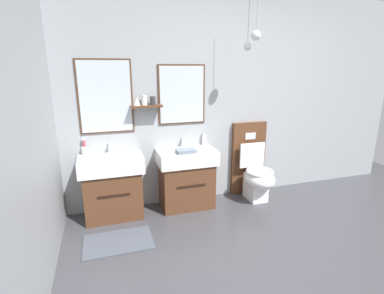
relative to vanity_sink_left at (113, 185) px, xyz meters
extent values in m
cube|color=#999EA3|center=(1.74, 0.24, 0.91)|extent=(4.82, 0.12, 2.60)
cube|color=#4C301E|center=(0.00, 0.18, 1.00)|extent=(0.60, 0.02, 0.83)
cube|color=silver|center=(0.00, 0.17, 1.00)|extent=(0.56, 0.01, 0.79)
cube|color=#4C301E|center=(0.89, 0.18, 1.00)|extent=(0.58, 0.02, 0.71)
cube|color=silver|center=(0.89, 0.17, 1.00)|extent=(0.54, 0.01, 0.67)
cube|color=#56331E|center=(0.44, 0.10, 0.88)|extent=(0.36, 0.14, 0.02)
cone|color=white|center=(0.34, 0.11, 0.94)|extent=(0.08, 0.08, 0.09)
cylinder|color=white|center=(0.42, 0.12, 0.95)|extent=(0.06, 0.06, 0.11)
cylinder|color=#333338|center=(0.52, 0.10, 0.94)|extent=(0.06, 0.06, 0.10)
cylinder|color=gray|center=(1.55, -0.19, 1.90)|extent=(0.01, 0.01, 0.63)
sphere|color=silver|center=(1.55, -0.19, 1.53)|extent=(0.09, 0.09, 0.09)
cylinder|color=gray|center=(1.60, -0.27, 1.96)|extent=(0.01, 0.01, 0.52)
sphere|color=silver|center=(1.60, -0.27, 1.65)|extent=(0.11, 0.11, 0.11)
cube|color=#474C56|center=(0.00, -0.57, -0.38)|extent=(0.68, 0.44, 0.01)
cube|color=#56331E|center=(0.00, 0.00, -0.11)|extent=(0.64, 0.40, 0.57)
cube|color=black|center=(0.00, -0.21, -0.04)|extent=(0.35, 0.01, 0.02)
cube|color=white|center=(0.00, 0.00, 0.26)|extent=(0.71, 0.45, 0.18)
cube|color=silver|center=(0.00, -0.03, 0.34)|extent=(0.44, 0.25, 0.03)
cylinder|color=silver|center=(0.00, 0.17, 0.41)|extent=(0.03, 0.03, 0.11)
cylinder|color=silver|center=(0.00, 0.12, 0.45)|extent=(0.02, 0.11, 0.02)
cube|color=#56331E|center=(0.89, 0.00, -0.11)|extent=(0.64, 0.40, 0.57)
cube|color=black|center=(0.89, -0.21, -0.04)|extent=(0.35, 0.01, 0.02)
cube|color=white|center=(0.89, 0.00, 0.26)|extent=(0.71, 0.45, 0.18)
cube|color=silver|center=(0.89, -0.03, 0.34)|extent=(0.44, 0.25, 0.03)
cylinder|color=silver|center=(0.89, 0.17, 0.41)|extent=(0.03, 0.03, 0.11)
cylinder|color=silver|center=(0.89, 0.12, 0.45)|extent=(0.02, 0.11, 0.02)
cube|color=#56331E|center=(1.82, 0.17, 0.11)|extent=(0.48, 0.10, 1.00)
cube|color=silver|center=(1.82, 0.12, 0.43)|extent=(0.15, 0.01, 0.09)
cube|color=white|center=(1.82, -0.10, -0.22)|extent=(0.22, 0.30, 0.34)
ellipsoid|color=white|center=(1.82, -0.18, -0.07)|extent=(0.37, 0.46, 0.24)
torus|color=white|center=(1.82, -0.18, 0.02)|extent=(0.35, 0.35, 0.04)
cube|color=white|center=(1.82, 0.04, 0.18)|extent=(0.35, 0.03, 0.33)
cylinder|color=silver|center=(-0.27, 0.14, 0.40)|extent=(0.07, 0.07, 0.09)
cylinder|color=purple|center=(-0.26, 0.14, 0.45)|extent=(0.03, 0.03, 0.17)
cube|color=white|center=(-0.27, 0.15, 0.54)|extent=(0.01, 0.02, 0.03)
cylinder|color=yellow|center=(-0.27, 0.16, 0.45)|extent=(0.02, 0.03, 0.15)
cube|color=white|center=(-0.27, 0.17, 0.52)|extent=(0.01, 0.02, 0.03)
cylinder|color=#DB3847|center=(-0.29, 0.14, 0.46)|extent=(0.04, 0.02, 0.17)
cube|color=white|center=(-0.27, 0.14, 0.54)|extent=(0.02, 0.02, 0.03)
cylinder|color=#DB3847|center=(-0.27, 0.13, 0.45)|extent=(0.03, 0.03, 0.17)
cube|color=white|center=(-0.28, 0.14, 0.54)|extent=(0.02, 0.02, 0.03)
cylinder|color=white|center=(1.17, 0.15, 0.42)|extent=(0.06, 0.06, 0.14)
cylinder|color=silver|center=(1.17, 0.15, 0.51)|extent=(0.02, 0.02, 0.04)
cube|color=gray|center=(0.85, -0.12, 0.37)|extent=(0.22, 0.16, 0.04)
camera|label=1|loc=(-0.06, -3.24, 1.31)|focal=27.08mm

